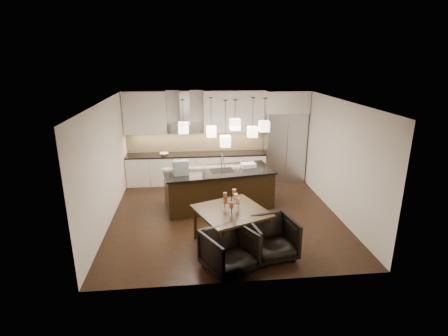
{
  "coord_description": "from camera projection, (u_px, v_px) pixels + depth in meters",
  "views": [
    {
      "loc": [
        -0.83,
        -7.9,
        3.77
      ],
      "look_at": [
        0.0,
        0.2,
        1.15
      ],
      "focal_mm": 28.0,
      "sensor_mm": 36.0,
      "label": 1
    }
  ],
  "objects": [
    {
      "name": "candle_e",
      "position": [
        225.0,
        195.0,
        6.95
      ],
      "size": [
        0.1,
        0.1,
        0.1
      ],
      "primitive_type": "cylinder",
      "rotation": [
        0.0,
        0.0,
        0.39
      ],
      "color": "#9B4D2F",
      "rests_on": "candelabra"
    },
    {
      "name": "floor",
      "position": [
        225.0,
        215.0,
        8.72
      ],
      "size": [
        5.5,
        5.5,
        0.02
      ],
      "primitive_type": "cube",
      "color": "black",
      "rests_on": "ground"
    },
    {
      "name": "armchair_right",
      "position": [
        272.0,
        238.0,
        6.77
      ],
      "size": [
        1.01,
        1.03,
        0.8
      ],
      "primitive_type": "imported",
      "rotation": [
        0.0,
        0.0,
        0.2
      ],
      "color": "black",
      "rests_on": "floor"
    },
    {
      "name": "candle_a",
      "position": [
        238.0,
        200.0,
        7.11
      ],
      "size": [
        0.1,
        0.1,
        0.1
      ],
      "primitive_type": "cylinder",
      "rotation": [
        0.0,
        0.0,
        0.39
      ],
      "color": "beige",
      "rests_on": "candelabra"
    },
    {
      "name": "candle_c",
      "position": [
        231.0,
        205.0,
        6.91
      ],
      "size": [
        0.1,
        0.1,
        0.1
      ],
      "primitive_type": "cylinder",
      "rotation": [
        0.0,
        0.0,
        0.39
      ],
      "color": "#9B4D2F",
      "rests_on": "candelabra"
    },
    {
      "name": "hood_chimney",
      "position": [
        185.0,
        107.0,
        10.37
      ],
      "size": [
        0.3,
        0.28,
        0.96
      ],
      "primitive_type": "cube",
      "color": "#B7B7BA",
      "rests_on": "hood_canopy"
    },
    {
      "name": "pendant_a",
      "position": [
        183.0,
        128.0,
        8.36
      ],
      "size": [
        0.24,
        0.24,
        0.26
      ],
      "primitive_type": "cube",
      "color": "#F6DCC0",
      "rests_on": "ceiling"
    },
    {
      "name": "tote_bag",
      "position": [
        181.0,
        168.0,
        8.5
      ],
      "size": [
        0.39,
        0.25,
        0.37
      ],
      "primitive_type": "cube",
      "rotation": [
        0.0,
        0.0,
        0.16
      ],
      "color": "#1C4B37",
      "rests_on": "island_top"
    },
    {
      "name": "pendant_b",
      "position": [
        211.0,
        132.0,
        8.85
      ],
      "size": [
        0.24,
        0.24,
        0.26
      ],
      "primitive_type": "cube",
      "color": "#F6DCC0",
      "rests_on": "ceiling"
    },
    {
      "name": "wall_right",
      "position": [
        337.0,
        157.0,
        8.56
      ],
      "size": [
        0.02,
        5.5,
        2.8
      ],
      "primitive_type": "cube",
      "color": "silver",
      "rests_on": "ground"
    },
    {
      "name": "candelabra",
      "position": [
        231.0,
        200.0,
        7.03
      ],
      "size": [
        0.49,
        0.49,
        0.46
      ],
      "primitive_type": null,
      "rotation": [
        0.0,
        0.0,
        0.39
      ],
      "color": "black",
      "rests_on": "dining_table"
    },
    {
      "name": "upper_cab_left",
      "position": [
        145.0,
        113.0,
        10.28
      ],
      "size": [
        1.25,
        0.35,
        1.25
      ],
      "primitive_type": "cube",
      "color": "silver",
      "rests_on": "wall_back"
    },
    {
      "name": "candle_d",
      "position": [
        234.0,
        192.0,
        7.12
      ],
      "size": [
        0.1,
        0.1,
        0.1
      ],
      "primitive_type": "cylinder",
      "rotation": [
        0.0,
        0.0,
        0.39
      ],
      "color": "#D35E3A",
      "rests_on": "candelabra"
    },
    {
      "name": "wall_left",
      "position": [
        106.0,
        164.0,
        8.02
      ],
      "size": [
        0.02,
        5.5,
        2.8
      ],
      "primitive_type": "cube",
      "color": "silver",
      "rests_on": "ground"
    },
    {
      "name": "candle_f",
      "position": [
        236.0,
        196.0,
        6.89
      ],
      "size": [
        0.1,
        0.1,
        0.1
      ],
      "primitive_type": "cylinder",
      "rotation": [
        0.0,
        0.0,
        0.39
      ],
      "color": "beige",
      "rests_on": "candelabra"
    },
    {
      "name": "dining_table",
      "position": [
        231.0,
        227.0,
        7.22
      ],
      "size": [
        1.69,
        1.69,
        0.78
      ],
      "primitive_type": null,
      "rotation": [
        0.0,
        0.0,
        0.39
      ],
      "color": "black",
      "rests_on": "floor"
    },
    {
      "name": "pendant_f",
      "position": [
        225.0,
        141.0,
        8.37
      ],
      "size": [
        0.24,
        0.24,
        0.26
      ],
      "primitive_type": "cube",
      "color": "#F6DCC0",
      "rests_on": "ceiling"
    },
    {
      "name": "faucet",
      "position": [
        222.0,
        161.0,
        8.96
      ],
      "size": [
        0.15,
        0.27,
        0.41
      ],
      "primitive_type": null,
      "rotation": [
        0.0,
        0.0,
        0.16
      ],
      "color": "silver",
      "rests_on": "island_top"
    },
    {
      "name": "lower_cabinets",
      "position": [
        197.0,
        169.0,
        10.82
      ],
      "size": [
        4.21,
        0.62,
        0.88
      ],
      "primitive_type": "cube",
      "color": "silver",
      "rests_on": "floor"
    },
    {
      "name": "backsplash",
      "position": [
        196.0,
        141.0,
        10.86
      ],
      "size": [
        4.21,
        0.02,
        0.63
      ],
      "primitive_type": "cube",
      "color": "#C6B486",
      "rests_on": "countertop"
    },
    {
      "name": "ceiling",
      "position": [
        225.0,
        101.0,
        7.86
      ],
      "size": [
        5.5,
        5.5,
        0.02
      ],
      "primitive_type": "cube",
      "color": "white",
      "rests_on": "wall_back"
    },
    {
      "name": "food_container",
      "position": [
        248.0,
        165.0,
        9.14
      ],
      "size": [
        0.4,
        0.31,
        0.11
      ],
      "primitive_type": "cube",
      "rotation": [
        0.0,
        0.0,
        0.16
      ],
      "color": "silver",
      "rests_on": "island_top"
    },
    {
      "name": "wall_back",
      "position": [
        216.0,
        135.0,
        10.9
      ],
      "size": [
        5.5,
        0.02,
        2.8
      ],
      "primitive_type": "cube",
      "color": "silver",
      "rests_on": "ground"
    },
    {
      "name": "pendant_c",
      "position": [
        235.0,
        124.0,
        8.34
      ],
      "size": [
        0.24,
        0.24,
        0.26
      ],
      "primitive_type": "cube",
      "color": "#F6DCC0",
      "rests_on": "ceiling"
    },
    {
      "name": "countertop",
      "position": [
        196.0,
        154.0,
        10.68
      ],
      "size": [
        4.21,
        0.66,
        0.04
      ],
      "primitive_type": "cube",
      "color": "black",
      "rests_on": "lower_cabinets"
    },
    {
      "name": "armchair_left",
      "position": [
        229.0,
        251.0,
        6.35
      ],
      "size": [
        1.15,
        1.16,
        0.78
      ],
      "primitive_type": "imported",
      "rotation": [
        0.0,
        0.0,
        0.5
      ],
      "color": "black",
      "rests_on": "floor"
    },
    {
      "name": "upper_cab_right",
      "position": [
        234.0,
        111.0,
        10.54
      ],
      "size": [
        1.85,
        0.35,
        1.25
      ],
      "primitive_type": "cube",
      "color": "silver",
      "rests_on": "wall_back"
    },
    {
      "name": "pendant_e",
      "position": [
        264.0,
        126.0,
        8.7
      ],
      "size": [
        0.24,
        0.24,
        0.26
      ],
      "primitive_type": "cube",
      "color": "#F6DCC0",
      "rests_on": "ceiling"
    },
    {
      "name": "hood_canopy",
      "position": [
        186.0,
        128.0,
        10.45
      ],
      "size": [
        0.9,
        0.52,
        0.24
      ],
      "primitive_type": "cube",
      "color": "#B7B7BA",
      "rests_on": "wall_back"
    },
    {
      "name": "refrigerator",
      "position": [
        284.0,
        147.0,
        10.85
      ],
      "size": [
        1.2,
        0.72,
        2.15
      ],
      "primitive_type": "cube",
      "color": "#B7B7BA",
      "rests_on": "floor"
    },
    {
      "name": "candle_b",
      "position": [
        225.0,
        200.0,
        7.12
      ],
      "size": [
        0.1,
        0.1,
        0.1
      ],
      "primitive_type": "cylinder",
      "rotation": [
        0.0,
        0.0,
        0.39
      ],
      "color": "#D35E3A",
      "rests_on": "candelabra"
    },
    {
      "name": "island_body",
      "position": [
        219.0,
        189.0,
        9.05
      ],
      "size": [
        2.83,
        1.49,
        0.95
      ],
      "primitive_type": "cube",
      "rotation": [
        0.0,
        0.0,
        0.16
      ],
      "color": "black",
      "rests_on": "floor"
    },
    {
      "name": "wall_front",
      "position": [
        243.0,
        209.0,
        5.67
      ],
      "size": [
        5.5,
        0.02,
        2.8
      ],
      "primitive_type": "cube",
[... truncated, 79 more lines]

